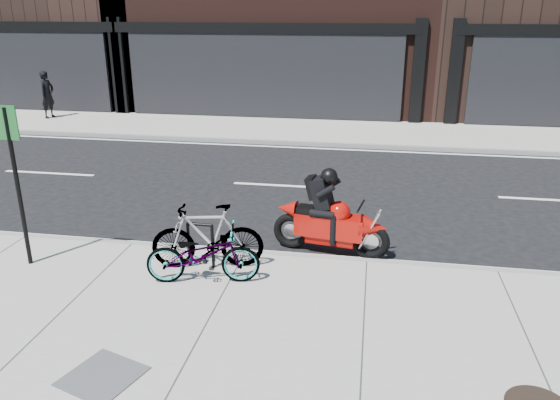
% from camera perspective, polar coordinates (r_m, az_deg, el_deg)
% --- Properties ---
extents(ground, '(120.00, 120.00, 0.00)m').
position_cam_1_polar(ground, '(10.94, -1.29, -1.74)').
color(ground, black).
rests_on(ground, ground).
extents(sidewalk_near, '(60.00, 6.00, 0.13)m').
position_cam_1_polar(sidewalk_near, '(6.65, -9.86, -16.88)').
color(sidewalk_near, gray).
rests_on(sidewalk_near, ground).
extents(sidewalk_far, '(60.00, 3.50, 0.13)m').
position_cam_1_polar(sidewalk_far, '(18.28, 3.35, 7.24)').
color(sidewalk_far, gray).
rests_on(sidewalk_far, ground).
extents(bike_rack, '(0.44, 0.06, 0.73)m').
position_cam_1_polar(bike_rack, '(8.53, -8.31, -4.27)').
color(bike_rack, black).
rests_on(bike_rack, sidewalk_near).
extents(bicycle_front, '(1.74, 0.88, 0.87)m').
position_cam_1_polar(bicycle_front, '(8.07, -8.07, -5.67)').
color(bicycle_front, gray).
rests_on(bicycle_front, sidewalk_near).
extents(bicycle_rear, '(1.79, 0.84, 1.04)m').
position_cam_1_polar(bicycle_rear, '(8.47, -7.59, -3.80)').
color(bicycle_rear, gray).
rests_on(bicycle_rear, sidewalk_near).
extents(motorcycle, '(2.02, 0.70, 1.51)m').
position_cam_1_polar(motorcycle, '(9.16, 5.83, -2.10)').
color(motorcycle, black).
rests_on(motorcycle, ground).
extents(pedestrian, '(0.48, 0.66, 1.67)m').
position_cam_1_polar(pedestrian, '(21.66, -23.13, 10.11)').
color(pedestrian, black).
rests_on(pedestrian, sidewalk_far).
extents(utility_grate, '(0.95, 0.95, 0.02)m').
position_cam_1_polar(utility_grate, '(6.62, -18.07, -17.09)').
color(utility_grate, '#525254').
rests_on(utility_grate, sidewalk_near).
extents(sign_post, '(0.34, 0.07, 2.51)m').
position_cam_1_polar(sign_post, '(9.09, -25.92, 2.58)').
color(sign_post, black).
rests_on(sign_post, sidewalk_near).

